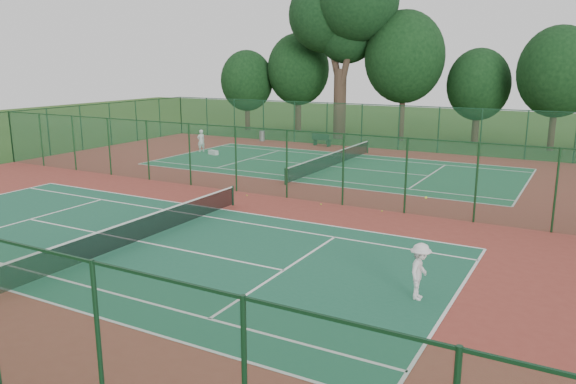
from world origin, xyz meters
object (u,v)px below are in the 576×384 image
Objects in this scene: bench at (321,140)px; kit_bag at (213,153)px; player_near at (420,271)px; trash_bin at (262,136)px; big_tree at (344,13)px; player_far at (201,141)px.

kit_bag is (-5.14, -7.87, -0.36)m from bench.
kit_bag is at bearing 46.70° from player_near.
big_tree is (5.24, 5.12, 10.36)m from trash_bin.
player_near is 30.39m from bench.
trash_bin is 1.00× the size of kit_bag.
player_far is 1.93× the size of trash_bin.
bench is at bearing 75.55° from kit_bag.
bench is 11.56m from big_tree.
player_near reaches higher than trash_bin.
player_near is 27.60m from kit_bag.
trash_bin is at bearing -173.83° from bench.
player_far reaches higher than kit_bag.
player_far is 0.99× the size of bench.
bench is 0.11× the size of big_tree.
bench is (5.79, -0.17, 0.09)m from trash_bin.
player_far reaches higher than bench.
player_far is at bearing -116.46° from big_tree.
bench reaches higher than kit_bag.
player_near is at bearing -22.61° from kit_bag.
big_tree is (-16.15, 31.37, 9.94)m from player_near.
kit_bag is 17.53m from big_tree.
bench is 9.41m from kit_bag.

